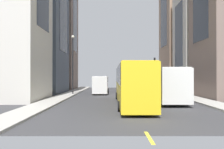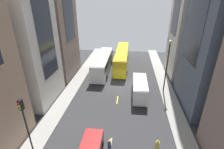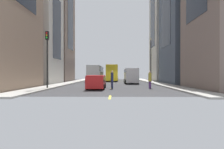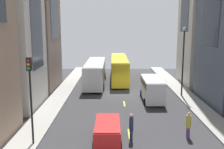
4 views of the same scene
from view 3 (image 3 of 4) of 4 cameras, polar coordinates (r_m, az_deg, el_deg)
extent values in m
plane|color=#333335|center=(33.59, 0.21, -2.61)|extent=(41.49, 41.49, 0.00)
cube|color=#9E9B93|center=(34.52, -12.59, -2.41)|extent=(2.21, 44.00, 0.15)
cube|color=#9E9B93|center=(34.38, 13.06, -2.42)|extent=(2.21, 44.00, 0.15)
cube|color=yellow|center=(12.67, -0.68, -7.39)|extent=(0.16, 2.00, 0.01)
cube|color=yellow|center=(21.02, -0.11, -4.33)|extent=(0.16, 2.00, 0.01)
cube|color=yellow|center=(29.40, 0.14, -3.01)|extent=(0.16, 2.00, 0.01)
cube|color=yellow|center=(37.79, 0.27, -2.28)|extent=(0.16, 2.00, 0.01)
cube|color=yellow|center=(46.18, 0.36, -1.81)|extent=(0.16, 2.00, 0.01)
cube|color=yellow|center=(54.58, 0.42, -1.49)|extent=(0.16, 2.00, 0.01)
cube|color=beige|center=(31.84, -22.78, 13.64)|extent=(6.19, 7.30, 18.12)
cube|color=#1E232D|center=(31.84, -22.78, 13.64)|extent=(6.25, 4.01, 9.97)
cube|color=#7A665B|center=(41.45, -18.11, 19.09)|extent=(6.81, 8.39, 30.13)
cube|color=#1E232D|center=(41.45, -18.11, 19.09)|extent=(6.87, 4.61, 16.57)
cube|color=#4C5666|center=(34.70, 24.96, 20.91)|extent=(9.32, 9.12, 27.87)
cube|color=#1E232D|center=(34.70, 24.96, 20.91)|extent=(9.42, 5.02, 15.33)
cube|color=beige|center=(44.51, 18.67, 20.32)|extent=(8.42, 7.65, 33.91)
cube|color=#1E232D|center=(44.51, 18.67, 20.32)|extent=(8.51, 4.21, 18.65)
cube|color=silver|center=(39.73, -5.16, 0.40)|extent=(2.55, 12.48, 3.00)
cube|color=black|center=(39.74, -5.16, 1.62)|extent=(2.60, 11.48, 1.20)
cube|color=beige|center=(39.77, -5.16, 2.62)|extent=(2.45, 11.98, 0.08)
cylinder|color=black|center=(43.73, -6.17, -1.28)|extent=(0.46, 1.00, 1.00)
cylinder|color=black|center=(43.51, -3.10, -1.29)|extent=(0.46, 1.00, 1.00)
cylinder|color=black|center=(36.06, -7.65, -1.62)|extent=(0.46, 1.00, 1.00)
cylinder|color=black|center=(35.79, -3.93, -1.63)|extent=(0.46, 1.00, 1.00)
cube|color=yellow|center=(43.01, 0.05, 0.50)|extent=(2.45, 14.42, 3.30)
cube|color=black|center=(43.02, 0.05, 1.64)|extent=(2.50, 13.26, 1.48)
cube|color=gold|center=(43.05, 0.05, 2.75)|extent=(2.35, 13.84, 0.08)
cylinder|color=black|center=(47.53, -1.25, -1.30)|extent=(0.44, 0.76, 0.76)
cylinder|color=black|center=(47.50, 1.47, -1.30)|extent=(0.44, 0.76, 0.76)
cylinder|color=black|center=(38.60, -1.71, -1.67)|extent=(0.44, 0.76, 0.76)
cylinder|color=black|center=(38.57, 1.64, -1.67)|extent=(0.44, 0.76, 0.76)
cube|color=white|center=(30.89, 6.13, -0.36)|extent=(2.05, 6.08, 2.30)
cube|color=black|center=(30.89, 6.13, 1.04)|extent=(2.09, 5.59, 0.69)
cube|color=silver|center=(30.90, 6.13, 1.84)|extent=(1.97, 5.84, 0.08)
cylinder|color=black|center=(32.72, 4.17, -2.06)|extent=(0.37, 0.72, 0.72)
cylinder|color=black|center=(32.89, 7.46, -2.05)|extent=(0.37, 0.72, 0.72)
cylinder|color=black|center=(28.97, 4.62, -2.36)|extent=(0.37, 0.72, 0.72)
cylinder|color=black|center=(29.15, 8.32, -2.34)|extent=(0.37, 0.72, 0.72)
cube|color=red|center=(19.61, -5.09, -2.33)|extent=(1.81, 4.21, 1.26)
cube|color=black|center=(19.60, -5.09, -1.41)|extent=(1.85, 3.88, 0.53)
cube|color=#A91A1A|center=(19.59, -5.09, -0.37)|extent=(1.74, 4.04, 0.08)
cylinder|color=black|center=(21.03, -6.99, -3.50)|extent=(0.33, 0.62, 0.62)
cylinder|color=black|center=(20.87, -2.44, -3.52)|extent=(0.33, 0.62, 0.62)
cylinder|color=black|center=(18.45, -8.08, -4.03)|extent=(0.33, 0.62, 0.62)
cylinder|color=black|center=(18.27, -2.89, -4.07)|extent=(0.33, 0.62, 0.62)
cylinder|color=navy|center=(19.77, 0.03, -3.57)|extent=(0.23, 0.23, 0.74)
cylinder|color=navy|center=(19.72, 0.03, -0.92)|extent=(0.31, 0.31, 1.08)
sphere|color=beige|center=(19.72, 0.03, 0.98)|extent=(0.23, 0.23, 0.23)
cylinder|color=#593372|center=(20.68, 12.18, -3.32)|extent=(0.27, 0.27, 0.80)
cylinder|color=gold|center=(20.65, 12.18, -0.86)|extent=(0.37, 0.37, 0.97)
sphere|color=tan|center=(20.64, 12.18, 0.78)|extent=(0.21, 0.21, 0.21)
cylinder|color=black|center=(20.28, -20.23, 3.26)|extent=(0.14, 0.14, 5.21)
cube|color=black|center=(20.67, -20.24, 11.74)|extent=(0.32, 0.32, 0.90)
sphere|color=red|center=(20.56, -20.42, 12.52)|extent=(0.20, 0.20, 0.20)
sphere|color=orange|center=(20.51, -20.42, 11.83)|extent=(0.20, 0.20, 0.20)
sphere|color=green|center=(20.46, -20.42, 11.14)|extent=(0.20, 0.20, 0.20)
cylinder|color=black|center=(33.22, 12.45, 4.29)|extent=(0.18, 0.18, 7.74)
sphere|color=silver|center=(33.75, 12.46, 11.17)|extent=(0.44, 0.44, 0.44)
camera|label=1|loc=(64.17, 1.87, 1.10)|focal=36.53mm
camera|label=2|loc=(14.78, 8.85, 53.41)|focal=26.65mm
camera|label=4|loc=(6.85, -57.22, 73.35)|focal=42.95mm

